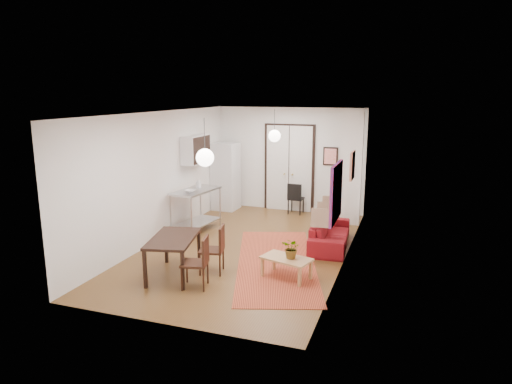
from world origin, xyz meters
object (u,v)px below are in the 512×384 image
(kitchen_counter, at_px, (196,204))
(dining_table, at_px, (173,242))
(coffee_table, at_px, (286,260))
(dining_chair_far, at_px, (197,257))
(fridge, at_px, (226,176))
(sofa, at_px, (330,233))
(dining_chair_near, at_px, (213,244))
(black_side_chair, at_px, (297,195))

(kitchen_counter, bearing_deg, dining_table, -64.24)
(coffee_table, relative_size, dining_chair_far, 1.08)
(fridge, relative_size, dining_chair_far, 2.10)
(sofa, relative_size, dining_chair_near, 2.12)
(coffee_table, distance_m, dining_chair_far, 1.62)
(sofa, height_order, kitchen_counter, kitchen_counter)
(black_side_chair, bearing_deg, coffee_table, 103.66)
(fridge, xyz_separation_m, dining_table, (0.99, -4.83, -0.30))
(kitchen_counter, bearing_deg, fridge, 101.65)
(kitchen_counter, distance_m, dining_chair_near, 2.64)
(sofa, distance_m, dining_chair_near, 2.82)
(coffee_table, height_order, dining_chair_near, dining_chair_near)
(kitchen_counter, xyz_separation_m, fridge, (-0.14, 2.19, 0.28))
(dining_table, xyz_separation_m, black_side_chair, (1.05, 5.07, -0.15))
(dining_chair_far, bearing_deg, dining_table, -126.49)
(sofa, distance_m, coffee_table, 2.08)
(dining_chair_near, height_order, black_side_chair, dining_chair_near)
(fridge, height_order, dining_table, fridge)
(dining_table, relative_size, black_side_chair, 1.68)
(kitchen_counter, xyz_separation_m, dining_chair_far, (1.45, -2.90, -0.15))
(sofa, height_order, dining_table, dining_table)
(coffee_table, bearing_deg, dining_chair_near, -175.80)
(dining_table, relative_size, dining_chair_far, 1.61)
(fridge, relative_size, dining_chair_near, 2.10)
(kitchen_counter, height_order, dining_chair_far, kitchen_counter)
(dining_chair_far, height_order, black_side_chair, dining_chair_far)
(coffee_table, bearing_deg, sofa, 78.09)
(coffee_table, xyz_separation_m, dining_chair_far, (-1.39, -0.80, 0.18))
(kitchen_counter, height_order, black_side_chair, kitchen_counter)
(sofa, bearing_deg, dining_table, 132.14)
(coffee_table, distance_m, black_side_chair, 4.62)
(coffee_table, height_order, fridge, fridge)
(fridge, distance_m, dining_table, 4.94)
(coffee_table, bearing_deg, dining_table, -164.77)
(coffee_table, bearing_deg, dining_chair_far, -150.05)
(coffee_table, bearing_deg, black_side_chair, 101.78)
(coffee_table, height_order, black_side_chair, black_side_chair)
(fridge, bearing_deg, coffee_table, -53.83)
(dining_chair_near, relative_size, dining_chair_far, 1.00)
(dining_table, bearing_deg, coffee_table, 15.23)
(sofa, height_order, coffee_table, sofa)
(fridge, bearing_deg, kitchen_counter, -84.95)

